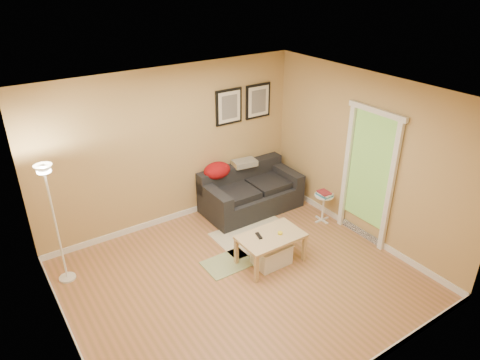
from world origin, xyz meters
The scene contains 24 objects.
floor centered at (0.00, 0.00, 0.00)m, with size 4.50×4.50×0.00m, color #AF704B.
ceiling centered at (0.00, 0.00, 2.60)m, with size 4.50×4.50×0.00m, color white.
wall_back centered at (0.00, 2.00, 1.30)m, with size 4.50×4.50×0.00m, color tan.
wall_front centered at (0.00, -2.00, 1.30)m, with size 4.50×4.50×0.00m, color tan.
wall_left centered at (-2.25, 0.00, 1.30)m, with size 4.00×4.00×0.00m, color tan.
wall_right centered at (2.25, 0.00, 1.30)m, with size 4.00×4.00×0.00m, color tan.
baseboard_back centered at (0.00, 1.99, 0.05)m, with size 4.50×0.02×0.10m, color white.
baseboard_left centered at (-2.24, 0.00, 0.05)m, with size 0.02×4.00×0.10m, color white.
baseboard_right centered at (2.24, 0.00, 0.05)m, with size 0.02×4.00×0.10m, color white.
sofa centered at (1.25, 1.53, 0.38)m, with size 1.70×0.90×0.75m, color black, non-canonical shape.
red_throw centered at (0.74, 1.83, 0.77)m, with size 0.48×0.36×0.28m, color maroon, non-canonical shape.
plaid_throw centered at (1.29, 1.81, 0.78)m, with size 0.42×0.26×0.10m, color tan, non-canonical shape.
framed_print_left centered at (1.08, 1.98, 1.80)m, with size 0.50×0.04×0.60m, color black, non-canonical shape.
framed_print_right centered at (1.68, 1.98, 1.80)m, with size 0.50×0.04×0.60m, color black, non-canonical shape.
area_rug centered at (0.80, 0.82, 0.01)m, with size 1.25×0.85×0.01m, color beige.
green_runner centered at (0.04, 0.41, 0.01)m, with size 0.70×0.50×0.01m, color #668C4C.
coffee_table centered at (0.58, 0.10, 0.23)m, with size 0.93×0.57×0.47m, color tan, non-canonical shape.
remote_control centered at (0.42, 0.18, 0.48)m, with size 0.05×0.16×0.02m, color black.
tape_roll centered at (0.71, 0.06, 0.48)m, with size 0.07×0.07×0.03m, color yellow.
storage_bin centered at (0.58, 0.07, 0.16)m, with size 0.53×0.39×0.33m, color white, non-canonical shape.
side_table centered at (2.02, 0.53, 0.25)m, with size 0.32×0.32×0.49m, color white, non-canonical shape.
book_stack centered at (2.01, 0.51, 0.53)m, with size 0.18×0.24×0.08m, color teal, non-canonical shape.
floor_lamp centered at (-2.00, 1.38, 0.83)m, with size 0.23×0.23×1.76m, color white, non-canonical shape.
doorway centered at (2.20, -0.15, 1.02)m, with size 0.12×1.01×2.13m, color white, non-canonical shape.
Camera 1 is at (-2.71, -4.00, 3.98)m, focal length 32.84 mm.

